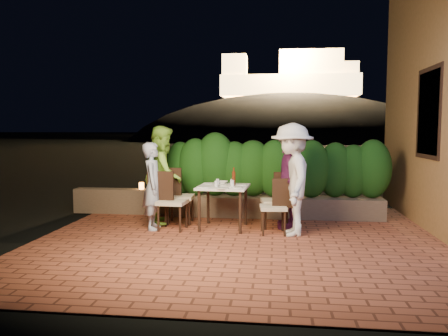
% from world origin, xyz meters
% --- Properties ---
extents(ground, '(400.00, 400.00, 0.00)m').
position_xyz_m(ground, '(0.00, 0.00, -0.02)').
color(ground, black).
rests_on(ground, ground).
extents(terrace_floor, '(7.00, 6.00, 0.15)m').
position_xyz_m(terrace_floor, '(0.00, 0.50, -0.07)').
color(terrace_floor, brown).
rests_on(terrace_floor, ground).
extents(window_pane, '(0.08, 1.00, 1.40)m').
position_xyz_m(window_pane, '(2.82, 1.50, 2.00)').
color(window_pane, black).
rests_on(window_pane, building_wall).
extents(window_frame, '(0.06, 1.15, 1.55)m').
position_xyz_m(window_frame, '(2.81, 1.50, 2.00)').
color(window_frame, black).
rests_on(window_frame, building_wall).
extents(planter, '(4.20, 0.55, 0.40)m').
position_xyz_m(planter, '(0.20, 2.30, 0.20)').
color(planter, brown).
rests_on(planter, ground).
extents(hedge, '(4.00, 0.70, 1.10)m').
position_xyz_m(hedge, '(0.20, 2.30, 0.95)').
color(hedge, '#164211').
rests_on(hedge, planter).
extents(parapet, '(2.20, 0.30, 0.50)m').
position_xyz_m(parapet, '(-2.80, 2.30, 0.25)').
color(parapet, brown).
rests_on(parapet, ground).
extents(hill, '(52.00, 40.00, 22.00)m').
position_xyz_m(hill, '(2.00, 60.00, -4.00)').
color(hill, black).
rests_on(hill, ground).
extents(fortress, '(26.00, 8.00, 8.00)m').
position_xyz_m(fortress, '(2.00, 60.00, 10.50)').
color(fortress, '#FFCC7A').
rests_on(fortress, hill).
extents(dining_table, '(0.89, 0.89, 0.75)m').
position_xyz_m(dining_table, '(-0.67, 1.17, 0.38)').
color(dining_table, white).
rests_on(dining_table, ground).
extents(plate_nw, '(0.23, 0.23, 0.01)m').
position_xyz_m(plate_nw, '(-0.97, 0.94, 0.76)').
color(plate_nw, white).
rests_on(plate_nw, dining_table).
extents(plate_sw, '(0.20, 0.20, 0.01)m').
position_xyz_m(plate_sw, '(-0.97, 1.44, 0.76)').
color(plate_sw, white).
rests_on(plate_sw, dining_table).
extents(plate_ne, '(0.24, 0.24, 0.01)m').
position_xyz_m(plate_ne, '(-0.43, 0.96, 0.76)').
color(plate_ne, white).
rests_on(plate_ne, dining_table).
extents(plate_se, '(0.23, 0.23, 0.01)m').
position_xyz_m(plate_se, '(-0.38, 1.34, 0.76)').
color(plate_se, white).
rests_on(plate_se, dining_table).
extents(plate_centre, '(0.21, 0.21, 0.01)m').
position_xyz_m(plate_centre, '(-0.64, 1.20, 0.76)').
color(plate_centre, white).
rests_on(plate_centre, dining_table).
extents(plate_front, '(0.23, 0.23, 0.01)m').
position_xyz_m(plate_front, '(-0.65, 0.83, 0.76)').
color(plate_front, white).
rests_on(plate_front, dining_table).
extents(glass_nw, '(0.06, 0.06, 0.10)m').
position_xyz_m(glass_nw, '(-0.78, 1.05, 0.80)').
color(glass_nw, silver).
rests_on(glass_nw, dining_table).
extents(glass_sw, '(0.06, 0.06, 0.10)m').
position_xyz_m(glass_sw, '(-0.79, 1.36, 0.80)').
color(glass_sw, silver).
rests_on(glass_sw, dining_table).
extents(glass_ne, '(0.07, 0.07, 0.12)m').
position_xyz_m(glass_ne, '(-0.50, 1.04, 0.81)').
color(glass_ne, silver).
rests_on(glass_ne, dining_table).
extents(glass_se, '(0.06, 0.06, 0.10)m').
position_xyz_m(glass_se, '(-0.52, 1.31, 0.80)').
color(glass_se, silver).
rests_on(glass_se, dining_table).
extents(beer_bottle, '(0.06, 0.06, 0.31)m').
position_xyz_m(beer_bottle, '(-0.49, 1.25, 0.91)').
color(beer_bottle, '#52200D').
rests_on(beer_bottle, dining_table).
extents(bowl, '(0.22, 0.22, 0.05)m').
position_xyz_m(bowl, '(-0.72, 1.47, 0.77)').
color(bowl, white).
rests_on(bowl, dining_table).
extents(chair_left_front, '(0.50, 0.50, 1.01)m').
position_xyz_m(chair_left_front, '(-1.52, 0.96, 0.50)').
color(chair_left_front, black).
rests_on(chair_left_front, ground).
extents(chair_left_back, '(0.49, 0.49, 1.02)m').
position_xyz_m(chair_left_back, '(-1.50, 1.49, 0.51)').
color(chair_left_back, black).
rests_on(chair_left_back, ground).
extents(chair_right_front, '(0.46, 0.46, 0.92)m').
position_xyz_m(chair_right_front, '(0.20, 0.89, 0.46)').
color(chair_right_front, black).
rests_on(chair_right_front, ground).
extents(chair_right_back, '(0.52, 0.52, 0.98)m').
position_xyz_m(chair_right_back, '(0.22, 1.35, 0.49)').
color(chair_right_back, black).
rests_on(chair_right_back, ground).
extents(diner_blue, '(0.43, 0.59, 1.50)m').
position_xyz_m(diner_blue, '(-1.86, 0.98, 0.75)').
color(diner_blue, '#A0B0CE').
rests_on(diner_blue, ground).
extents(diner_green, '(0.78, 0.94, 1.79)m').
position_xyz_m(diner_green, '(-1.81, 1.50, 0.89)').
color(diner_green, '#8BCE40').
rests_on(diner_green, ground).
extents(diner_white, '(0.79, 1.24, 1.83)m').
position_xyz_m(diner_white, '(0.50, 0.85, 0.91)').
color(diner_white, silver).
rests_on(diner_white, ground).
extents(diner_purple, '(0.42, 1.01, 1.72)m').
position_xyz_m(diner_purple, '(0.48, 1.36, 0.86)').
color(diner_purple, '#65215C').
rests_on(diner_purple, ground).
extents(parapet_lamp, '(0.10, 0.10, 0.14)m').
position_xyz_m(parapet_lamp, '(-2.49, 2.30, 0.57)').
color(parapet_lamp, orange).
rests_on(parapet_lamp, parapet).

